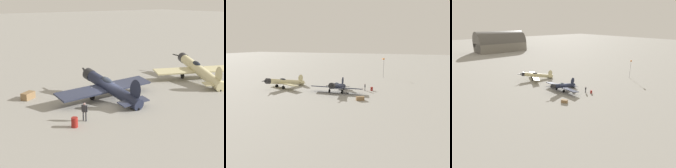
% 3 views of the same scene
% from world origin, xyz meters
% --- Properties ---
extents(ground_plane, '(400.00, 400.00, 0.00)m').
position_xyz_m(ground_plane, '(0.00, 0.00, 0.00)').
color(ground_plane, gray).
extents(airplane_foreground, '(10.52, 11.77, 3.16)m').
position_xyz_m(airplane_foreground, '(-0.49, -0.03, 1.37)').
color(airplane_foreground, '#1E2338').
rests_on(airplane_foreground, ground_plane).
extents(airplane_mid_apron, '(11.78, 11.16, 2.99)m').
position_xyz_m(airplane_mid_apron, '(-0.61, 14.23, 1.42)').
color(airplane_mid_apron, beige).
rests_on(airplane_mid_apron, ground_plane).
extents(ground_crew_mechanic, '(0.62, 0.37, 1.68)m').
position_xyz_m(ground_crew_mechanic, '(3.41, -5.39, 1.02)').
color(ground_crew_mechanic, '#2D2D33').
rests_on(ground_crew_mechanic, ground_plane).
extents(equipment_crate, '(1.49, 1.73, 0.75)m').
position_xyz_m(equipment_crate, '(-5.62, -7.01, 0.37)').
color(equipment_crate, olive).
rests_on(equipment_crate, ground_plane).
extents(fuel_drum, '(0.60, 0.60, 0.86)m').
position_xyz_m(fuel_drum, '(4.15, -6.81, 0.43)').
color(fuel_drum, maroon).
rests_on(fuel_drum, ground_plane).
extents(windsock_mast, '(1.65, 1.49, 6.30)m').
position_xyz_m(windsock_mast, '(26.19, -4.68, 5.71)').
color(windsock_mast, gray).
rests_on(windsock_mast, ground_plane).
extents(distant_hangar, '(31.20, 15.98, 15.19)m').
position_xyz_m(distant_hangar, '(14.99, 85.91, 4.88)').
color(distant_hangar, slate).
rests_on(distant_hangar, ground_plane).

